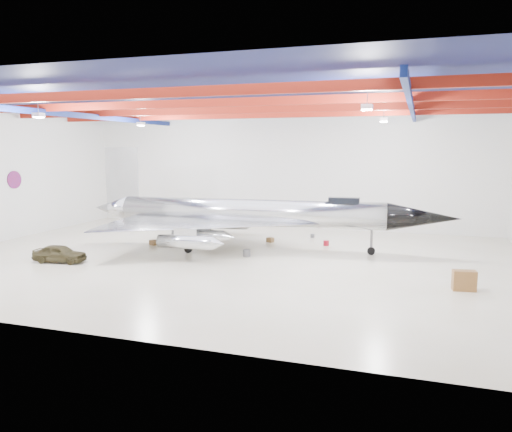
% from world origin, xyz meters
% --- Properties ---
extents(floor, '(40.00, 40.00, 0.00)m').
position_xyz_m(floor, '(0.00, 0.00, 0.00)').
color(floor, beige).
rests_on(floor, ground).
extents(wall_back, '(40.00, 0.00, 40.00)m').
position_xyz_m(wall_back, '(0.00, 15.00, 5.50)').
color(wall_back, silver).
rests_on(wall_back, floor).
extents(ceiling, '(40.00, 40.00, 0.00)m').
position_xyz_m(ceiling, '(0.00, 0.00, 11.00)').
color(ceiling, '#0A0F38').
rests_on(ceiling, wall_back).
extents(ceiling_structure, '(39.50, 29.50, 1.08)m').
position_xyz_m(ceiling_structure, '(0.00, 0.00, 10.32)').
color(ceiling_structure, maroon).
rests_on(ceiling_structure, ceiling).
extents(wall_roundel, '(0.10, 1.50, 1.50)m').
position_xyz_m(wall_roundel, '(-19.94, 2.00, 5.00)').
color(wall_roundel, '#B21414').
rests_on(wall_roundel, wall_left).
extents(jet_aircraft, '(28.28, 17.31, 7.71)m').
position_xyz_m(jet_aircraft, '(0.43, 3.79, 2.53)').
color(jet_aircraft, silver).
rests_on(jet_aircraft, floor).
extents(jeep, '(3.71, 1.89, 1.21)m').
position_xyz_m(jeep, '(-10.25, -4.48, 0.60)').
color(jeep, '#39331C').
rests_on(jeep, floor).
extents(desk, '(1.29, 0.78, 1.11)m').
position_xyz_m(desk, '(15.16, -3.24, 0.56)').
color(desk, brown).
rests_on(desk, floor).
extents(crate_ply, '(0.69, 0.63, 0.39)m').
position_xyz_m(crate_ply, '(-7.30, 2.85, 0.20)').
color(crate_ply, olive).
rests_on(crate_ply, floor).
extents(toolbox_red, '(0.43, 0.36, 0.28)m').
position_xyz_m(toolbox_red, '(-4.11, 9.43, 0.14)').
color(toolbox_red, '#A71023').
rests_on(toolbox_red, floor).
extents(engine_drum, '(0.71, 0.71, 0.48)m').
position_xyz_m(engine_drum, '(1.15, 1.19, 0.24)').
color(engine_drum, '#59595B').
rests_on(engine_drum, floor).
extents(parts_bin, '(0.65, 0.60, 0.37)m').
position_xyz_m(parts_bin, '(1.19, 6.95, 0.18)').
color(parts_bin, olive).
rests_on(parts_bin, floor).
extents(crate_small, '(0.40, 0.33, 0.28)m').
position_xyz_m(crate_small, '(-7.78, 7.39, 0.14)').
color(crate_small, '#59595B').
rests_on(crate_small, floor).
extents(tool_chest, '(0.57, 0.57, 0.40)m').
position_xyz_m(tool_chest, '(5.83, 6.87, 0.20)').
color(tool_chest, '#A71023').
rests_on(tool_chest, floor).
extents(spares_box, '(0.40, 0.40, 0.32)m').
position_xyz_m(spares_box, '(4.07, 10.04, 0.16)').
color(spares_box, '#59595B').
rests_on(spares_box, floor).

